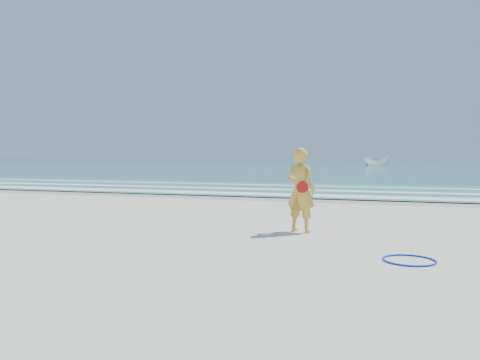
% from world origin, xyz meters
% --- Properties ---
extents(ground, '(400.00, 400.00, 0.00)m').
position_xyz_m(ground, '(0.00, 0.00, 0.00)').
color(ground, silver).
rests_on(ground, ground).
extents(wet_sand, '(400.00, 2.40, 0.00)m').
position_xyz_m(wet_sand, '(0.00, 9.00, 0.00)').
color(wet_sand, '#B2A893').
rests_on(wet_sand, ground).
extents(ocean, '(400.00, 190.00, 0.04)m').
position_xyz_m(ocean, '(0.00, 105.00, 0.02)').
color(ocean, '#19727F').
rests_on(ocean, ground).
extents(shallow, '(400.00, 10.00, 0.01)m').
position_xyz_m(shallow, '(0.00, 14.00, 0.04)').
color(shallow, '#59B7AD').
rests_on(shallow, ocean).
extents(foam_near, '(400.00, 1.40, 0.01)m').
position_xyz_m(foam_near, '(0.00, 10.30, 0.05)').
color(foam_near, white).
rests_on(foam_near, shallow).
extents(foam_mid, '(400.00, 0.90, 0.01)m').
position_xyz_m(foam_mid, '(0.00, 13.20, 0.05)').
color(foam_mid, white).
rests_on(foam_mid, shallow).
extents(foam_far, '(400.00, 0.60, 0.01)m').
position_xyz_m(foam_far, '(0.00, 16.50, 0.05)').
color(foam_far, white).
rests_on(foam_far, shallow).
extents(hoop, '(0.87, 0.87, 0.03)m').
position_xyz_m(hoop, '(4.58, -1.27, 0.02)').
color(hoop, '#0C1DD9').
rests_on(hoop, ground).
extents(boat, '(4.55, 2.83, 1.65)m').
position_xyz_m(boat, '(1.13, 70.56, 0.86)').
color(boat, white).
rests_on(boat, ocean).
extents(woman, '(0.81, 0.65, 1.92)m').
position_xyz_m(woman, '(2.30, 1.08, 0.96)').
color(woman, gold).
rests_on(woman, ground).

